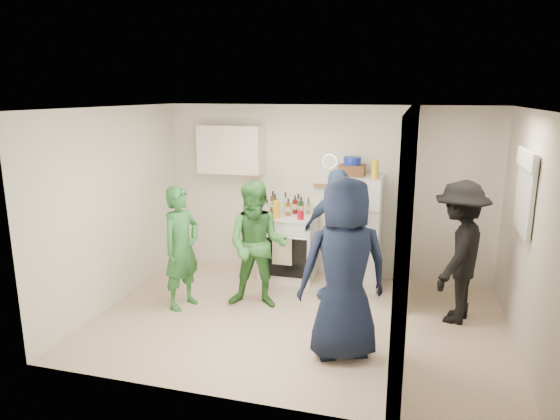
% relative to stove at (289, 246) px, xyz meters
% --- Properties ---
extents(floor, '(4.80, 4.80, 0.00)m').
position_rel_stove_xyz_m(floor, '(0.48, -1.37, -0.47)').
color(floor, beige).
rests_on(floor, ground).
extents(wall_back, '(4.80, 0.00, 4.80)m').
position_rel_stove_xyz_m(wall_back, '(0.48, 0.33, 0.78)').
color(wall_back, silver).
rests_on(wall_back, floor).
extents(wall_front, '(4.80, 0.00, 4.80)m').
position_rel_stove_xyz_m(wall_front, '(0.48, -3.07, 0.78)').
color(wall_front, silver).
rests_on(wall_front, floor).
extents(wall_left, '(0.00, 3.40, 3.40)m').
position_rel_stove_xyz_m(wall_left, '(-1.92, -1.37, 0.78)').
color(wall_left, silver).
rests_on(wall_left, floor).
extents(wall_right, '(0.00, 3.40, 3.40)m').
position_rel_stove_xyz_m(wall_right, '(2.88, -1.37, 0.78)').
color(wall_right, silver).
rests_on(wall_right, floor).
extents(ceiling, '(4.80, 4.80, 0.00)m').
position_rel_stove_xyz_m(ceiling, '(0.48, -1.37, 2.03)').
color(ceiling, white).
rests_on(ceiling, wall_back).
extents(partition_pier_back, '(0.12, 1.20, 2.50)m').
position_rel_stove_xyz_m(partition_pier_back, '(1.68, -0.27, 0.78)').
color(partition_pier_back, silver).
rests_on(partition_pier_back, floor).
extents(partition_pier_front, '(0.12, 1.20, 2.50)m').
position_rel_stove_xyz_m(partition_pier_front, '(1.68, -2.47, 0.78)').
color(partition_pier_front, silver).
rests_on(partition_pier_front, floor).
extents(partition_header, '(0.12, 1.00, 0.40)m').
position_rel_stove_xyz_m(partition_header, '(1.68, -1.37, 1.83)').
color(partition_header, silver).
rests_on(partition_header, partition_pier_back).
extents(stove, '(0.79, 0.66, 0.95)m').
position_rel_stove_xyz_m(stove, '(0.00, 0.00, 0.00)').
color(stove, white).
rests_on(stove, floor).
extents(upper_cabinet, '(0.95, 0.34, 0.70)m').
position_rel_stove_xyz_m(upper_cabinet, '(-0.92, 0.15, 1.38)').
color(upper_cabinet, silver).
rests_on(upper_cabinet, wall_back).
extents(fridge, '(0.64, 0.62, 1.55)m').
position_rel_stove_xyz_m(fridge, '(0.98, -0.03, 0.30)').
color(fridge, silver).
rests_on(fridge, floor).
extents(wicker_basket, '(0.35, 0.25, 0.15)m').
position_rel_stove_xyz_m(wicker_basket, '(0.88, 0.02, 1.16)').
color(wicker_basket, brown).
rests_on(wicker_basket, fridge).
extents(blue_bowl, '(0.24, 0.24, 0.11)m').
position_rel_stove_xyz_m(blue_bowl, '(0.88, 0.02, 1.29)').
color(blue_bowl, navy).
rests_on(blue_bowl, wicker_basket).
extents(yellow_cup_stack_top, '(0.09, 0.09, 0.25)m').
position_rel_stove_xyz_m(yellow_cup_stack_top, '(1.20, -0.13, 1.21)').
color(yellow_cup_stack_top, gold).
rests_on(yellow_cup_stack_top, fridge).
extents(wall_clock, '(0.22, 0.02, 0.22)m').
position_rel_stove_xyz_m(wall_clock, '(0.53, 0.31, 1.23)').
color(wall_clock, white).
rests_on(wall_clock, wall_back).
extents(spice_shelf, '(0.35, 0.08, 0.03)m').
position_rel_stove_xyz_m(spice_shelf, '(0.48, 0.28, 0.88)').
color(spice_shelf, olive).
rests_on(spice_shelf, wall_back).
extents(nook_window, '(0.03, 0.70, 0.80)m').
position_rel_stove_xyz_m(nook_window, '(2.86, -1.17, 1.18)').
color(nook_window, black).
rests_on(nook_window, wall_right).
extents(nook_window_frame, '(0.04, 0.76, 0.86)m').
position_rel_stove_xyz_m(nook_window_frame, '(2.84, -1.17, 1.18)').
color(nook_window_frame, white).
rests_on(nook_window_frame, wall_right).
extents(nook_valance, '(0.04, 0.82, 0.18)m').
position_rel_stove_xyz_m(nook_valance, '(2.82, -1.17, 1.53)').
color(nook_valance, white).
rests_on(nook_valance, wall_right).
extents(yellow_cup_stack_stove, '(0.09, 0.09, 0.25)m').
position_rel_stove_xyz_m(yellow_cup_stack_stove, '(-0.12, -0.22, 0.60)').
color(yellow_cup_stack_stove, gold).
rests_on(yellow_cup_stack_stove, stove).
extents(red_cup, '(0.09, 0.09, 0.12)m').
position_rel_stove_xyz_m(red_cup, '(0.22, -0.20, 0.53)').
color(red_cup, '#A80B1B').
rests_on(red_cup, stove).
extents(person_green_left, '(0.53, 0.65, 1.55)m').
position_rel_stove_xyz_m(person_green_left, '(-1.03, -1.35, 0.30)').
color(person_green_left, '#2D7235').
rests_on(person_green_left, floor).
extents(person_green_center, '(0.85, 0.70, 1.61)m').
position_rel_stove_xyz_m(person_green_center, '(-0.12, -1.08, 0.33)').
color(person_green_center, '#3A7C36').
rests_on(person_green_center, floor).
extents(person_denim, '(1.10, 0.82, 1.73)m').
position_rel_stove_xyz_m(person_denim, '(0.78, -0.56, 0.39)').
color(person_denim, '#354F75').
rests_on(person_denim, floor).
extents(person_navy, '(1.08, 0.92, 1.88)m').
position_rel_stove_xyz_m(person_navy, '(1.10, -2.02, 0.47)').
color(person_navy, black).
rests_on(person_navy, floor).
extents(person_nook, '(0.95, 1.24, 1.69)m').
position_rel_stove_xyz_m(person_nook, '(2.27, -0.84, 0.37)').
color(person_nook, black).
rests_on(person_nook, floor).
extents(bottle_a, '(0.08, 0.08, 0.32)m').
position_rel_stove_xyz_m(bottle_a, '(-0.27, 0.11, 0.63)').
color(bottle_a, brown).
rests_on(bottle_a, stove).
extents(bottle_b, '(0.07, 0.07, 0.32)m').
position_rel_stove_xyz_m(bottle_b, '(-0.18, -0.07, 0.63)').
color(bottle_b, '#1D5931').
rests_on(bottle_b, stove).
extents(bottle_c, '(0.08, 0.08, 0.31)m').
position_rel_stove_xyz_m(bottle_c, '(-0.09, 0.14, 0.63)').
color(bottle_c, '#B3BFC2').
rests_on(bottle_c, stove).
extents(bottle_d, '(0.07, 0.07, 0.25)m').
position_rel_stove_xyz_m(bottle_d, '(0.01, -0.06, 0.60)').
color(bottle_d, brown).
rests_on(bottle_d, stove).
extents(bottle_e, '(0.07, 0.07, 0.28)m').
position_rel_stove_xyz_m(bottle_e, '(0.09, 0.20, 0.61)').
color(bottle_e, '#A4AAB5').
rests_on(bottle_e, stove).
extents(bottle_f, '(0.08, 0.08, 0.28)m').
position_rel_stove_xyz_m(bottle_f, '(0.18, 0.01, 0.61)').
color(bottle_f, '#153613').
rests_on(bottle_f, stove).
extents(bottle_g, '(0.06, 0.06, 0.24)m').
position_rel_stove_xyz_m(bottle_g, '(0.26, 0.14, 0.59)').
color(bottle_g, olive).
rests_on(bottle_g, stove).
extents(bottle_h, '(0.07, 0.07, 0.24)m').
position_rel_stove_xyz_m(bottle_h, '(-0.29, -0.12, 0.59)').
color(bottle_h, '#ACACB8').
rests_on(bottle_h, stove).
extents(bottle_i, '(0.07, 0.07, 0.27)m').
position_rel_stove_xyz_m(bottle_i, '(0.06, 0.11, 0.61)').
color(bottle_i, '#5B100F').
rests_on(bottle_i, stove).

